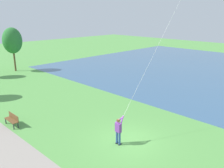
{
  "coord_description": "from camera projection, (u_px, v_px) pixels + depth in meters",
  "views": [
    {
      "loc": [
        -10.45,
        -8.88,
        7.89
      ],
      "look_at": [
        -0.36,
        1.09,
        3.7
      ],
      "focal_mm": 38.01,
      "sensor_mm": 36.0,
      "label": 1
    }
  ],
  "objects": [
    {
      "name": "person_kite_flyer",
      "position": [
        119.0,
        129.0,
        14.7
      ],
      "size": [
        0.62,
        0.52,
        1.83
      ],
      "color": "#232328",
      "rests_on": "ground"
    },
    {
      "name": "walkway_path",
      "position": [
        28.0,
        167.0,
        12.7
      ],
      "size": [
        2.89,
        32.03,
        0.02
      ],
      "primitive_type": "cube",
      "rotation": [
        0.0,
        0.0,
        0.02
      ],
      "color": "gray",
      "rests_on": "ground"
    },
    {
      "name": "tree_behind_path",
      "position": [
        12.0,
        41.0,
        33.13
      ],
      "size": [
        2.72,
        2.27,
        6.17
      ],
      "color": "brown",
      "rests_on": "ground"
    },
    {
      "name": "ground_plane",
      "position": [
        128.0,
        141.0,
        15.35
      ],
      "size": [
        120.0,
        120.0,
        0.0
      ],
      "primitive_type": "plane",
      "color": "#569947"
    },
    {
      "name": "park_bench_near_walkway",
      "position": [
        12.0,
        119.0,
        17.36
      ],
      "size": [
        0.46,
        1.51,
        0.88
      ],
      "color": "brown",
      "rests_on": "ground"
    },
    {
      "name": "lake_water",
      "position": [
        216.0,
        71.0,
        34.5
      ],
      "size": [
        36.0,
        44.0,
        0.01
      ],
      "primitive_type": "cube",
      "color": "#385B7F",
      "rests_on": "ground"
    }
  ]
}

